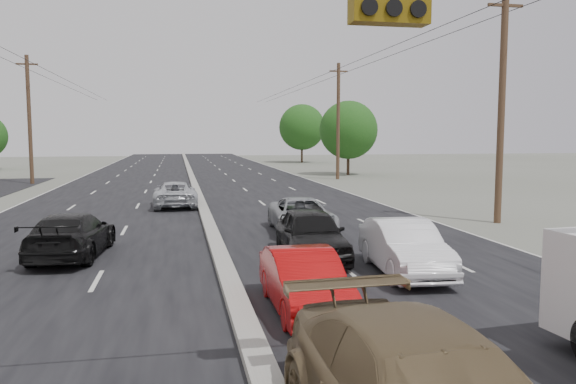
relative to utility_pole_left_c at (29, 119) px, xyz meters
name	(u,v)px	position (x,y,z in m)	size (l,w,h in m)	color
road_surface	(197,194)	(12.50, -10.00, -5.11)	(20.00, 160.00, 0.02)	black
center_median	(197,192)	(12.50, -10.00, -5.01)	(0.50, 160.00, 0.20)	gray
utility_pole_left_c	(29,119)	(0.00, 0.00, 0.00)	(1.60, 0.30, 10.00)	#422D1E
utility_pole_right_b	(502,105)	(25.00, -25.00, 0.00)	(1.60, 0.30, 10.00)	#422D1E
utility_pole_right_c	(338,120)	(25.00, 0.00, 0.00)	(1.60, 0.30, 10.00)	#422D1E
traffic_signals	(382,7)	(13.90, -40.00, 0.39)	(25.00, 0.30, 0.54)	black
tree_right_mid	(348,130)	(27.50, 5.00, -0.77)	(5.60, 5.60, 7.14)	#382619
tree_right_far	(302,127)	(28.50, 30.00, -0.15)	(6.40, 6.40, 8.16)	#382619
red_sedan	(304,282)	(13.90, -35.53, -4.44)	(1.40, 4.03, 1.33)	#B40B0B
queue_car_a	(311,234)	(15.26, -30.49, -4.33)	(1.83, 4.56, 1.55)	black
queue_car_b	(404,248)	(17.35, -32.79, -4.38)	(1.55, 4.45, 1.46)	white
queue_car_c	(302,216)	(16.00, -25.84, -4.43)	(2.23, 4.85, 1.35)	#93979A
oncoming_near	(72,235)	(7.94, -28.78, -4.40)	(1.98, 4.86, 1.41)	black
oncoming_far	(175,194)	(11.10, -16.64, -4.43)	(2.24, 4.86, 1.35)	#B9BDC2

